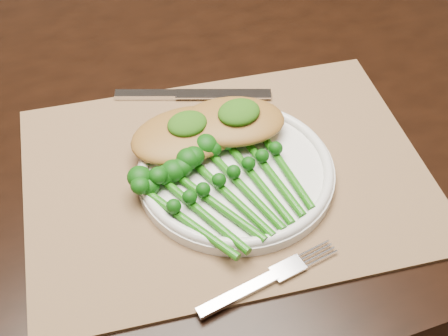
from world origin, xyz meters
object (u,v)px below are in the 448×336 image
dining_table (180,247)px  dinner_plate (236,171)px  placemat (227,175)px  broccolini_bundle (238,193)px  chicken_fillet_left (186,135)px

dining_table → dinner_plate: dinner_plate is taller
dining_table → placemat: bearing=-82.4°
dinner_plate → broccolini_bundle: 0.04m
dining_table → broccolini_bundle: bearing=-85.0°
dining_table → placemat: size_ratio=3.49×
placemat → chicken_fillet_left: size_ratio=3.49×
chicken_fillet_left → broccolini_bundle: bearing=-77.8°
dining_table → dinner_plate: (0.00, -0.19, 0.39)m
chicken_fillet_left → broccolini_bundle: (0.01, -0.11, -0.01)m
chicken_fillet_left → placemat: bearing=-62.6°
dinner_plate → dining_table: bearing=91.2°
broccolini_bundle → chicken_fillet_left: bearing=88.4°
placemat → dinner_plate: dinner_plate is taller
placemat → dinner_plate: 0.02m
placemat → dining_table: bearing=103.9°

